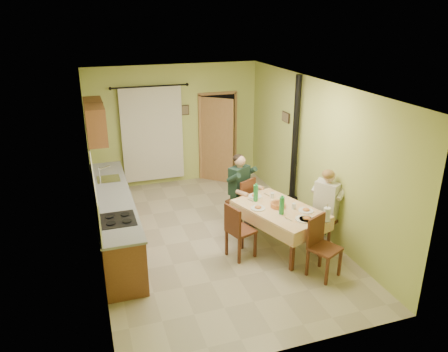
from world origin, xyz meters
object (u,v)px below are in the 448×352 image
object	(u,v)px
chair_far	(241,210)
chair_left	(240,241)
man_far	(240,182)
dining_table	(279,228)
man_right	(328,198)
chair_near	(323,259)
chair_right	(325,228)
stove_flue	(294,164)

from	to	relation	value
chair_far	chair_left	xyz separation A→B (m)	(-0.42, -1.11, -0.00)
man_far	chair_left	bearing A→B (deg)	-138.76
dining_table	chair_far	distance (m)	1.10
chair_left	man_right	xyz separation A→B (m)	(1.60, -0.05, 0.59)
chair_near	chair_right	size ratio (longest dim) A/B	0.99
chair_far	chair_near	distance (m)	2.15
chair_right	stove_flue	world-z (taller)	stove_flue
chair_near	chair_right	bearing A→B (deg)	-148.21
chair_near	stove_flue	size ratio (longest dim) A/B	0.35
chair_left	man_right	world-z (taller)	man_right
chair_near	man_far	xyz separation A→B (m)	(-0.62, 2.07, 0.59)
chair_right	man_far	size ratio (longest dim) A/B	0.71
chair_far	man_right	bearing A→B (deg)	-73.16
chair_near	chair_right	distance (m)	1.07
stove_flue	chair_left	bearing A→B (deg)	-140.47
dining_table	chair_left	world-z (taller)	chair_left
chair_right	man_far	distance (m)	1.77
chair_near	man_far	distance (m)	2.24
dining_table	chair_near	distance (m)	1.05
chair_right	man_right	distance (m)	0.59
man_right	stove_flue	size ratio (longest dim) A/B	0.50
chair_left	man_far	world-z (taller)	man_far
man_far	chair_right	bearing A→B (deg)	-72.82
dining_table	man_far	world-z (taller)	man_far
chair_left	chair_right	bearing A→B (deg)	69.85
chair_far	chair_right	bearing A→B (deg)	-72.68
chair_near	dining_table	bearing A→B (deg)	-99.93
chair_left	man_far	distance (m)	1.34
dining_table	stove_flue	bearing A→B (deg)	36.09
chair_near	man_right	world-z (taller)	man_right
stove_flue	chair_right	bearing A→B (deg)	-91.74
chair_near	stove_flue	distance (m)	2.50
man_right	stove_flue	world-z (taller)	stove_flue
dining_table	chair_near	xyz separation A→B (m)	(0.29, -1.01, -0.09)
chair_right	man_far	world-z (taller)	man_far
chair_near	chair_left	size ratio (longest dim) A/B	1.02
chair_left	man_far	bearing A→B (deg)	141.06
man_far	man_right	world-z (taller)	same
chair_near	chair_right	xyz separation A→B (m)	(0.58, 0.90, 0.00)
chair_near	man_far	bearing A→B (deg)	-99.14
chair_far	man_right	size ratio (longest dim) A/B	0.70
dining_table	chair_near	world-z (taller)	chair_near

